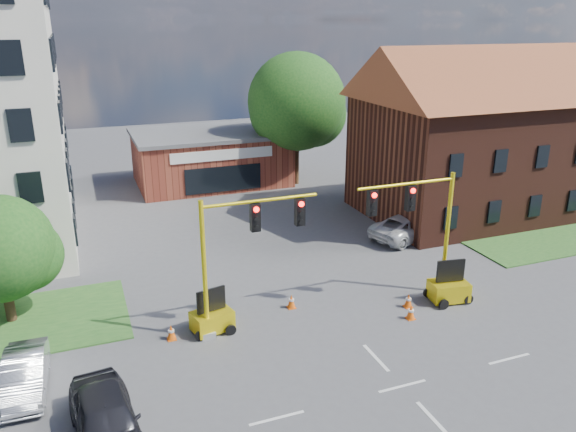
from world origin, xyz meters
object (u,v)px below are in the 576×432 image
(signal_mast_west, at_px, (242,248))
(trailer_west, at_px, (212,319))
(trailer_east, at_px, (449,289))
(signal_mast_east, at_px, (419,222))
(sedan_dark, at_px, (106,420))
(pickup_white, at_px, (408,226))

(signal_mast_west, distance_m, trailer_west, 3.59)
(trailer_west, bearing_deg, trailer_east, -20.20)
(signal_mast_east, bearing_deg, trailer_west, 177.56)
(sedan_dark, bearing_deg, signal_mast_east, 12.76)
(signal_mast_west, bearing_deg, signal_mast_east, 0.00)
(signal_mast_east, xyz_separation_m, trailer_east, (1.35, -0.93, -3.28))
(pickup_white, bearing_deg, trailer_west, 96.71)
(trailer_east, bearing_deg, signal_mast_east, 154.68)
(trailer_east, relative_size, sedan_dark, 0.42)
(signal_mast_west, bearing_deg, trailer_east, -5.26)
(signal_mast_west, distance_m, pickup_white, 14.94)
(signal_mast_west, xyz_separation_m, pickup_white, (12.81, 7.01, -3.18))
(sedan_dark, bearing_deg, trailer_east, 8.26)
(pickup_white, height_order, sedan_dark, sedan_dark)
(sedan_dark, bearing_deg, signal_mast_west, 33.55)
(signal_mast_west, distance_m, trailer_east, 10.62)
(trailer_east, distance_m, sedan_dark, 16.71)
(trailer_east, height_order, pickup_white, trailer_east)
(signal_mast_east, distance_m, trailer_east, 3.66)
(signal_mast_west, height_order, signal_mast_east, same)
(trailer_east, xyz_separation_m, sedan_dark, (-16.18, -4.17, 0.20))
(trailer_west, distance_m, sedan_dark, 7.32)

